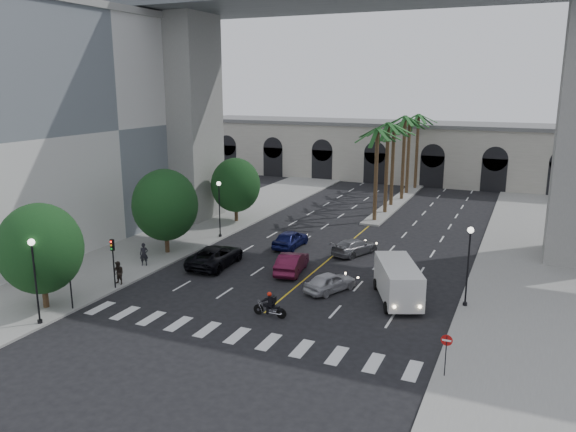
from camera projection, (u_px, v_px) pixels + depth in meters
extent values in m
plane|color=black|center=(249.00, 325.00, 33.35)|extent=(140.00, 140.00, 0.00)
cube|color=gray|center=(182.00, 236.00, 52.56)|extent=(8.00, 100.00, 0.15)
cube|color=gray|center=(528.00, 280.00, 40.81)|extent=(8.00, 100.00, 0.15)
cube|color=gray|center=(396.00, 202.00, 67.16)|extent=(2.00, 24.00, 0.20)
cube|color=silver|center=(50.00, 127.00, 52.29)|extent=(16.00, 32.00, 20.00)
cube|color=gray|center=(39.00, 11.00, 49.90)|extent=(16.50, 32.50, 0.60)
cube|color=beige|center=(425.00, 154.00, 81.40)|extent=(70.00, 10.00, 8.00)
cube|color=slate|center=(426.00, 124.00, 80.41)|extent=(71.00, 10.50, 0.50)
cube|color=gray|center=(187.00, 119.00, 57.77)|extent=(5.00, 6.00, 20.80)
cylinder|color=#47331E|center=(376.00, 176.00, 57.18)|extent=(0.40, 0.40, 9.50)
cylinder|color=#47331E|center=(387.00, 170.00, 60.67)|extent=(0.40, 0.40, 9.80)
cylinder|color=#47331E|center=(392.00, 167.00, 64.40)|extent=(0.40, 0.40, 9.30)
cylinder|color=#47331E|center=(403.00, 159.00, 67.74)|extent=(0.40, 0.40, 10.10)
cylinder|color=#47331E|center=(408.00, 157.00, 71.45)|extent=(0.40, 0.40, 9.60)
cylinder|color=#47331E|center=(417.00, 153.00, 74.86)|extent=(0.40, 0.40, 9.90)
cylinder|color=#382616|center=(45.00, 292.00, 35.49)|extent=(0.36, 0.36, 2.34)
ellipsoid|color=#113317|center=(40.00, 248.00, 34.83)|extent=(5.20, 5.20, 5.72)
cylinder|color=#382616|center=(167.00, 240.00, 47.06)|extent=(0.36, 0.36, 2.45)
ellipsoid|color=#113317|center=(165.00, 205.00, 46.37)|extent=(5.44, 5.44, 5.98)
cylinder|color=#382616|center=(236.00, 212.00, 57.77)|extent=(0.36, 0.36, 2.27)
ellipsoid|color=#113317|center=(236.00, 185.00, 57.12)|extent=(5.04, 5.04, 5.54)
cylinder|color=black|center=(40.00, 323.00, 33.32)|extent=(0.28, 0.28, 0.36)
cylinder|color=black|center=(36.00, 284.00, 32.76)|extent=(0.11, 0.11, 5.00)
sphere|color=white|center=(31.00, 242.00, 32.17)|extent=(0.40, 0.40, 0.40)
cylinder|color=black|center=(220.00, 236.00, 52.02)|extent=(0.28, 0.28, 0.36)
cylinder|color=black|center=(220.00, 211.00, 51.46)|extent=(0.11, 0.11, 5.00)
sphere|color=white|center=(219.00, 184.00, 50.87)|extent=(0.40, 0.40, 0.40)
cylinder|color=black|center=(465.00, 305.00, 35.96)|extent=(0.28, 0.28, 0.36)
cylinder|color=black|center=(468.00, 269.00, 35.40)|extent=(0.11, 0.11, 5.00)
sphere|color=white|center=(471.00, 230.00, 34.81)|extent=(0.40, 0.40, 0.40)
cylinder|color=black|center=(70.00, 284.00, 35.14)|extent=(0.10, 0.10, 3.50)
cube|color=black|center=(68.00, 262.00, 34.79)|extent=(0.25, 0.18, 0.80)
cylinder|color=black|center=(114.00, 266.00, 38.70)|extent=(0.10, 0.10, 3.50)
cube|color=black|center=(112.00, 245.00, 38.35)|extent=(0.25, 0.18, 0.80)
cylinder|color=black|center=(259.00, 309.00, 34.90)|extent=(0.66, 0.12, 0.65)
cylinder|color=black|center=(281.00, 314.00, 34.25)|extent=(0.66, 0.12, 0.65)
cube|color=silver|center=(271.00, 310.00, 34.53)|extent=(0.44, 0.31, 0.28)
cube|color=black|center=(268.00, 305.00, 34.53)|extent=(0.61, 0.25, 0.22)
cube|color=black|center=(275.00, 307.00, 34.34)|extent=(0.50, 0.27, 0.13)
cylinder|color=black|center=(262.00, 300.00, 34.65)|extent=(0.05, 0.60, 0.03)
cube|color=black|center=(272.00, 300.00, 34.34)|extent=(0.29, 0.42, 0.57)
cube|color=black|center=(274.00, 300.00, 34.26)|extent=(0.16, 0.33, 0.41)
sphere|color=red|center=(269.00, 294.00, 34.32)|extent=(0.28, 0.28, 0.28)
imported|color=#B7B6BC|center=(330.00, 282.00, 38.65)|extent=(3.16, 4.32, 1.37)
imported|color=#4E0F27|center=(292.00, 263.00, 42.50)|extent=(2.37, 4.94, 1.56)
imported|color=black|center=(215.00, 256.00, 44.07)|extent=(2.98, 5.96, 1.62)
imported|color=slate|center=(355.00, 247.00, 47.03)|extent=(3.52, 4.99, 1.34)
imported|color=#0F1449|center=(290.00, 239.00, 49.00)|extent=(1.97, 4.61, 1.55)
cube|color=silver|center=(398.00, 280.00, 36.80)|extent=(4.44, 6.35, 2.21)
cube|color=black|center=(407.00, 292.00, 33.99)|extent=(1.98, 1.08, 0.94)
cylinder|color=black|center=(387.00, 308.00, 34.99)|extent=(0.60, 0.83, 0.77)
cylinder|color=black|center=(421.00, 308.00, 35.00)|extent=(0.60, 0.83, 0.77)
cylinder|color=black|center=(376.00, 284.00, 39.08)|extent=(0.60, 0.83, 0.77)
cylinder|color=black|center=(406.00, 284.00, 39.09)|extent=(0.60, 0.83, 0.77)
imported|color=black|center=(144.00, 254.00, 43.67)|extent=(0.78, 0.69, 1.78)
imported|color=black|center=(119.00, 273.00, 39.53)|extent=(0.88, 0.72, 1.68)
cylinder|color=black|center=(446.00, 357.00, 27.13)|extent=(0.05, 0.05, 2.25)
cylinder|color=#A10C0B|center=(447.00, 340.00, 26.92)|extent=(0.56, 0.04, 0.56)
cube|color=silver|center=(447.00, 340.00, 26.92)|extent=(0.43, 0.03, 0.09)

